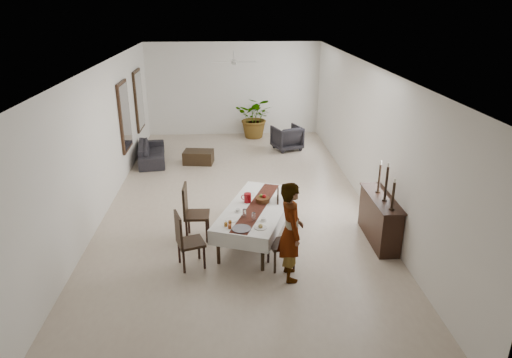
% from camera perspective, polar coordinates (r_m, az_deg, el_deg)
% --- Properties ---
extents(floor, '(6.00, 12.00, 0.00)m').
position_cam_1_polar(floor, '(10.93, -2.31, -2.90)').
color(floor, beige).
rests_on(floor, ground).
extents(ceiling, '(6.00, 12.00, 0.02)m').
position_cam_1_polar(ceiling, '(10.04, -2.59, 13.96)').
color(ceiling, white).
rests_on(ceiling, wall_back).
extents(wall_back, '(6.00, 0.02, 3.20)m').
position_cam_1_polar(wall_back, '(16.22, -2.85, 11.15)').
color(wall_back, white).
rests_on(wall_back, floor).
extents(wall_front, '(6.00, 0.02, 3.20)m').
position_cam_1_polar(wall_front, '(4.92, -1.06, -14.92)').
color(wall_front, white).
rests_on(wall_front, floor).
extents(wall_left, '(0.02, 12.00, 3.20)m').
position_cam_1_polar(wall_left, '(10.76, -18.68, 4.64)').
color(wall_left, white).
rests_on(wall_left, floor).
extents(wall_right, '(0.02, 12.00, 3.20)m').
position_cam_1_polar(wall_right, '(10.84, 13.69, 5.29)').
color(wall_right, white).
rests_on(wall_right, floor).
extents(dining_table_top, '(1.66, 2.47, 0.05)m').
position_cam_1_polar(dining_table_top, '(9.01, 0.12, -3.64)').
color(dining_table_top, black).
rests_on(dining_table_top, table_leg_fl).
extents(table_leg_fl, '(0.08, 0.08, 0.66)m').
position_cam_1_polar(table_leg_fl, '(8.38, -4.74, -8.52)').
color(table_leg_fl, black).
rests_on(table_leg_fl, floor).
extents(table_leg_fr, '(0.08, 0.08, 0.66)m').
position_cam_1_polar(table_leg_fr, '(8.15, 0.84, -9.37)').
color(table_leg_fr, black).
rests_on(table_leg_fr, floor).
extents(table_leg_bl, '(0.08, 0.08, 0.66)m').
position_cam_1_polar(table_leg_bl, '(10.21, -0.45, -2.68)').
color(table_leg_bl, black).
rests_on(table_leg_bl, floor).
extents(table_leg_br, '(0.08, 0.08, 0.66)m').
position_cam_1_polar(table_leg_br, '(10.02, 4.14, -3.23)').
color(table_leg_br, black).
rests_on(table_leg_br, floor).
extents(tablecloth_top, '(1.88, 2.68, 0.01)m').
position_cam_1_polar(tablecloth_top, '(9.00, 0.12, -3.47)').
color(tablecloth_top, white).
rests_on(tablecloth_top, dining_table_top).
extents(tablecloth_drape_left, '(0.83, 2.31, 0.28)m').
position_cam_1_polar(tablecloth_drape_left, '(9.21, -3.21, -3.84)').
color(tablecloth_drape_left, white).
rests_on(tablecloth_drape_left, dining_table_top).
extents(tablecloth_drape_right, '(0.83, 2.31, 0.28)m').
position_cam_1_polar(tablecloth_drape_right, '(8.93, 3.56, -4.69)').
color(tablecloth_drape_right, white).
rests_on(tablecloth_drape_right, dining_table_top).
extents(tablecloth_drape_near, '(1.06, 0.38, 0.28)m').
position_cam_1_polar(tablecloth_drape_near, '(8.02, -2.32, -7.91)').
color(tablecloth_drape_near, silver).
rests_on(tablecloth_drape_near, dining_table_top).
extents(tablecloth_drape_far, '(1.06, 0.38, 0.28)m').
position_cam_1_polar(tablecloth_drape_far, '(10.13, 2.04, -1.37)').
color(tablecloth_drape_far, silver).
rests_on(tablecloth_drape_far, dining_table_top).
extents(table_runner, '(1.11, 2.35, 0.00)m').
position_cam_1_polar(table_runner, '(8.99, 0.12, -3.43)').
color(table_runner, '#552318').
rests_on(table_runner, tablecloth_top).
extents(red_pitcher, '(0.18, 0.18, 0.19)m').
position_cam_1_polar(red_pitcher, '(9.14, -1.06, -2.36)').
color(red_pitcher, maroon).
rests_on(red_pitcher, tablecloth_top).
extents(pitcher_handle, '(0.11, 0.06, 0.11)m').
position_cam_1_polar(pitcher_handle, '(9.16, -1.54, -2.31)').
color(pitcher_handle, maroon).
rests_on(pitcher_handle, red_pitcher).
extents(wine_glass_near, '(0.07, 0.07, 0.16)m').
position_cam_1_polar(wine_glass_near, '(8.40, -0.30, -4.74)').
color(wine_glass_near, white).
rests_on(wine_glass_near, tablecloth_top).
extents(wine_glass_mid, '(0.07, 0.07, 0.16)m').
position_cam_1_polar(wine_glass_mid, '(8.53, -1.47, -4.30)').
color(wine_glass_mid, silver).
rests_on(wine_glass_mid, tablecloth_top).
extents(teacup_right, '(0.09, 0.09, 0.06)m').
position_cam_1_polar(teacup_right, '(8.42, 0.91, -5.07)').
color(teacup_right, white).
rests_on(teacup_right, saucer_right).
extents(saucer_right, '(0.14, 0.14, 0.01)m').
position_cam_1_polar(saucer_right, '(8.43, 0.91, -5.21)').
color(saucer_right, white).
rests_on(saucer_right, tablecloth_top).
extents(teacup_left, '(0.09, 0.09, 0.06)m').
position_cam_1_polar(teacup_left, '(8.77, -2.27, -3.93)').
color(teacup_left, silver).
rests_on(teacup_left, saucer_left).
extents(saucer_left, '(0.14, 0.14, 0.01)m').
position_cam_1_polar(saucer_left, '(8.78, -2.27, -4.07)').
color(saucer_left, white).
rests_on(saucer_left, tablecloth_top).
extents(plate_near_right, '(0.23, 0.23, 0.01)m').
position_cam_1_polar(plate_near_right, '(8.18, 0.57, -6.09)').
color(plate_near_right, silver).
rests_on(plate_near_right, tablecloth_top).
extents(bread_near_right, '(0.09, 0.09, 0.09)m').
position_cam_1_polar(bread_near_right, '(8.16, 0.57, -5.92)').
color(bread_near_right, tan).
rests_on(bread_near_right, plate_near_right).
extents(plate_near_left, '(0.23, 0.23, 0.01)m').
position_cam_1_polar(plate_near_left, '(8.46, -3.09, -5.12)').
color(plate_near_left, white).
rests_on(plate_near_left, tablecloth_top).
extents(plate_far_left, '(0.23, 0.23, 0.01)m').
position_cam_1_polar(plate_far_left, '(9.53, -0.76, -1.91)').
color(plate_far_left, white).
rests_on(plate_far_left, tablecloth_top).
extents(serving_tray, '(0.34, 0.34, 0.02)m').
position_cam_1_polar(serving_tray, '(8.14, -1.84, -6.23)').
color(serving_tray, '#414046').
rests_on(serving_tray, tablecloth_top).
extents(jam_jar_a, '(0.06, 0.06, 0.07)m').
position_cam_1_polar(jam_jar_a, '(8.16, -3.31, -5.96)').
color(jam_jar_a, '#913B15').
rests_on(jam_jar_a, tablecloth_top).
extents(jam_jar_b, '(0.06, 0.06, 0.07)m').
position_cam_1_polar(jam_jar_b, '(8.24, -3.80, -5.69)').
color(jam_jar_b, brown).
rests_on(jam_jar_b, tablecloth_top).
extents(jam_jar_c, '(0.06, 0.06, 0.07)m').
position_cam_1_polar(jam_jar_c, '(8.30, -3.27, -5.45)').
color(jam_jar_c, '#8D4714').
rests_on(jam_jar_c, tablecloth_top).
extents(fruit_basket, '(0.28, 0.28, 0.09)m').
position_cam_1_polar(fruit_basket, '(9.17, 0.82, -2.61)').
color(fruit_basket, brown).
rests_on(fruit_basket, tablecloth_top).
extents(fruit_red, '(0.09, 0.09, 0.09)m').
position_cam_1_polar(fruit_red, '(9.15, 1.03, -2.17)').
color(fruit_red, '#A21013').
rests_on(fruit_red, fruit_basket).
extents(fruit_green, '(0.08, 0.08, 0.08)m').
position_cam_1_polar(fruit_green, '(9.17, 0.64, -2.10)').
color(fruit_green, olive).
rests_on(fruit_green, fruit_basket).
extents(chair_right_near_seat, '(0.53, 0.53, 0.05)m').
position_cam_1_polar(chair_right_near_seat, '(8.22, 3.19, -8.08)').
color(chair_right_near_seat, black).
rests_on(chair_right_near_seat, chair_right_near_leg_fl).
extents(chair_right_near_leg_fl, '(0.05, 0.05, 0.44)m').
position_cam_1_polar(chair_right_near_leg_fl, '(8.26, 4.78, -9.94)').
color(chair_right_near_leg_fl, black).
rests_on(chair_right_near_leg_fl, floor).
extents(chair_right_near_leg_fr, '(0.05, 0.05, 0.44)m').
position_cam_1_polar(chair_right_near_leg_fr, '(8.55, 3.88, -8.74)').
color(chair_right_near_leg_fr, black).
rests_on(chair_right_near_leg_fr, floor).
extents(chair_right_near_leg_bl, '(0.05, 0.05, 0.44)m').
position_cam_1_polar(chair_right_near_leg_bl, '(8.15, 2.38, -10.36)').
color(chair_right_near_leg_bl, black).
rests_on(chair_right_near_leg_bl, floor).
extents(chair_right_near_leg_br, '(0.05, 0.05, 0.44)m').
position_cam_1_polar(chair_right_near_leg_br, '(8.44, 1.56, -9.13)').
color(chair_right_near_leg_br, black).
rests_on(chair_right_near_leg_br, floor).
extents(chair_right_near_back, '(0.14, 0.44, 0.56)m').
position_cam_1_polar(chair_right_near_back, '(8.14, 4.56, -6.02)').
color(chair_right_near_back, black).
rests_on(chair_right_near_back, chair_right_near_seat).
extents(chair_right_far_seat, '(0.44, 0.44, 0.04)m').
position_cam_1_polar(chair_right_far_seat, '(9.39, 1.61, -4.42)').
color(chair_right_far_seat, black).
rests_on(chair_right_far_seat, chair_right_far_leg_fl).
extents(chair_right_far_leg_fl, '(0.04, 0.04, 0.39)m').
position_cam_1_polar(chair_right_far_leg_fl, '(9.34, 2.57, -6.08)').
color(chair_right_far_leg_fl, black).
rests_on(chair_right_far_leg_fl, floor).
extents(chair_right_far_leg_fr, '(0.04, 0.04, 0.39)m').
position_cam_1_polar(chair_right_far_leg_fr, '(9.63, 2.58, -5.19)').
color(chair_right_far_leg_fr, black).
rests_on(chair_right_far_leg_fr, floor).
extents(chair_right_far_leg_bl, '(0.04, 0.04, 0.39)m').
position_cam_1_polar(chair_right_far_leg_bl, '(9.34, 0.58, -6.04)').
color(chair_right_far_leg_bl, black).
rests_on(chair_right_far_leg_bl, floor).
extents(chair_right_far_leg_br, '(0.04, 0.04, 0.39)m').
position_cam_1_polar(chair_right_far_leg_br, '(9.63, 0.65, -5.15)').
color(chair_right_far_leg_br, black).
rests_on(chair_right_far_leg_br, floor).
extents(chair_right_far_back, '(0.08, 0.40, 0.50)m').
position_cam_1_polar(chair_right_far_back, '(9.27, 2.74, -2.95)').
color(chair_right_far_back, black).
rests_on(chair_right_far_back, chair_right_far_seat).
extents(chair_left_near_seat, '(0.57, 0.57, 0.05)m').
position_cam_1_polar(chair_left_near_seat, '(8.30, -8.14, -7.88)').
color(chair_left_near_seat, black).
rests_on(chair_left_near_seat, chair_left_near_leg_fl).
extents(chair_left_near_leg_fl, '(0.06, 0.06, 0.45)m').
position_cam_1_polar(chair_left_near_leg_fl, '(8.55, -9.58, -8.96)').
color(chair_left_near_leg_fl, black).
rests_on(chair_left_near_leg_fl, floor).
extents(chair_left_near_leg_fr, '(0.06, 0.06, 0.45)m').
position_cam_1_polar(chair_left_near_leg_fr, '(8.24, -9.00, -10.20)').
color(chair_left_near_leg_fr, black).
rests_on(chair_left_near_leg_fr, floor).
extents(chair_left_near_leg_bl, '(0.06, 0.06, 0.45)m').
position_cam_1_polar(chair_left_near_leg_bl, '(8.62, -7.16, -8.55)').
color(chair_left_near_leg_bl, black).
rests_on(chair_left_near_leg_bl, floor).
extents(chair_left_near_leg_br, '(0.06, 0.06, 0.45)m').
position_cam_1_polar(chair_left_near_leg_br, '(8.31, -6.48, -9.76)').
color(chair_left_near_leg_br, black).
rests_on(chair_left_near_leg_br, floor).
extents(chair_left_near_back, '(0.18, 0.44, 0.58)m').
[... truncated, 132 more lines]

